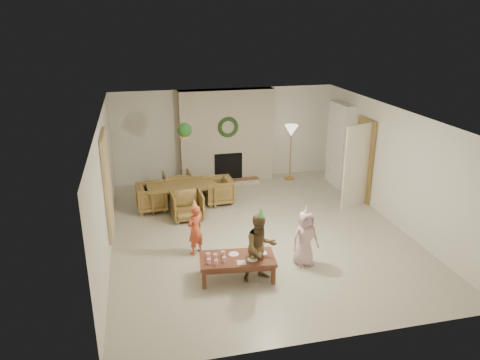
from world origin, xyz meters
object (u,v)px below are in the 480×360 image
object	(u,v)px
dining_table	(182,195)
child_red	(195,230)
dining_chair_near	(187,206)
dining_chair_left	(152,198)
coffee_table_top	(237,259)
child_plaid	(260,248)
dining_chair_far	(177,184)
dining_chair_right	(218,191)
child_pink	(305,238)

from	to	relation	value
dining_table	child_red	size ratio (longest dim) A/B	1.62
dining_chair_near	dining_chair_left	world-z (taller)	same
dining_table	dining_chair_left	world-z (taller)	dining_chair_left
coffee_table_top	child_plaid	size ratio (longest dim) A/B	1.07
dining_chair_far	dining_chair_right	bearing A→B (deg)	141.34
dining_chair_far	child_red	bearing A→B (deg)	87.56
dining_table	dining_chair_left	size ratio (longest dim) A/B	2.34
coffee_table_top	dining_chair_left	bearing A→B (deg)	117.91
child_red	child_pink	xyz separation A→B (m)	(1.88, -0.83, 0.02)
dining_chair_near	dining_chair_left	xyz separation A→B (m)	(-0.75, 0.67, 0.00)
dining_chair_near	coffee_table_top	xyz separation A→B (m)	(0.55, -2.64, 0.05)
coffee_table_top	child_plaid	xyz separation A→B (m)	(0.37, -0.12, 0.24)
dining_chair_far	dining_chair_right	xyz separation A→B (m)	(0.92, -0.66, 0.00)
coffee_table_top	child_plaid	distance (m)	0.46
dining_table	child_pink	world-z (taller)	child_pink
dining_chair_near	dining_chair_left	size ratio (longest dim) A/B	1.00
dining_chair_near	child_pink	size ratio (longest dim) A/B	0.66
dining_chair_near	coffee_table_top	size ratio (longest dim) A/B	0.53
dining_chair_near	child_red	size ratio (longest dim) A/B	0.69
dining_chair_near	child_pink	bearing A→B (deg)	-56.35
dining_table	dining_chair_right	distance (m)	0.89
dining_chair_left	child_plaid	xyz separation A→B (m)	(1.67, -3.43, 0.29)
dining_chair_right	child_red	size ratio (longest dim) A/B	0.69
dining_chair_far	child_red	world-z (taller)	child_red
dining_chair_left	coffee_table_top	distance (m)	3.55
dining_table	dining_chair_left	xyz separation A→B (m)	(-0.71, -0.04, 0.03)
coffee_table_top	dining_table	bearing A→B (deg)	106.48
dining_chair_near	child_plaid	xyz separation A→B (m)	(0.92, -2.76, 0.29)
dining_table	dining_chair_right	xyz separation A→B (m)	(0.88, 0.05, 0.03)
dining_chair_near	dining_chair_right	size ratio (longest dim) A/B	1.00
coffee_table_top	child_pink	distance (m)	1.32
dining_chair_left	child_plaid	world-z (taller)	child_plaid
dining_chair_right	dining_table	bearing A→B (deg)	-90.00
dining_table	dining_chair_far	world-z (taller)	dining_chair_far
dining_table	dining_chair_far	distance (m)	0.71
dining_chair_left	child_red	size ratio (longest dim) A/B	0.69
dining_chair_near	child_plaid	world-z (taller)	child_plaid
dining_chair_left	child_plaid	bearing A→B (deg)	-157.29
coffee_table_top	dining_chair_near	bearing A→B (deg)	108.24
dining_chair_left	dining_chair_far	bearing A→B (deg)	-45.00
dining_chair_left	dining_chair_right	xyz separation A→B (m)	(1.59, 0.09, 0.00)
child_plaid	child_pink	size ratio (longest dim) A/B	1.16
dining_chair_right	child_pink	world-z (taller)	child_pink
dining_chair_far	child_red	xyz separation A→B (m)	(0.05, -3.03, 0.19)
child_red	child_plaid	bearing A→B (deg)	92.70
child_plaid	dining_chair_far	bearing A→B (deg)	96.06
dining_chair_right	child_plaid	size ratio (longest dim) A/B	0.57
dining_table	child_pink	size ratio (longest dim) A/B	1.54
dining_table	dining_chair_near	bearing A→B (deg)	-90.00
dining_chair_near	dining_chair_far	bearing A→B (deg)	90.00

